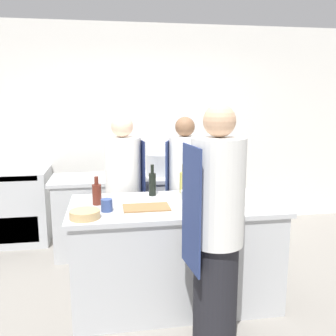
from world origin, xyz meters
TOP-DOWN VIEW (x-y plane):
  - ground_plane at (0.00, 0.00)m, footprint 16.00×16.00m
  - wall_back at (0.00, 2.13)m, footprint 8.00×0.06m
  - prep_counter at (0.00, 0.00)m, footprint 1.82×0.90m
  - pass_counter at (-0.17, 1.22)m, footprint 2.11×0.66m
  - oven_range at (-1.81, 1.74)m, footprint 0.98×0.69m
  - chef_at_prep_near at (0.16, -0.72)m, footprint 0.40×0.38m
  - chef_at_stove at (-0.40, 0.76)m, footprint 0.41×0.39m
  - chef_at_pass_far at (0.22, 0.64)m, footprint 0.38×0.37m
  - bottle_olive_oil at (0.15, 0.34)m, footprint 0.08×0.08m
  - bottle_vinegar at (0.46, -0.02)m, footprint 0.08×0.08m
  - bottle_wine at (-0.16, 0.30)m, footprint 0.07×0.07m
  - bottle_cooking_oil at (-0.67, 0.08)m, footprint 0.08×0.08m
  - bottle_sauce at (0.10, -0.31)m, footprint 0.07×0.07m
  - bottle_water at (0.39, 0.08)m, footprint 0.08×0.08m
  - bowl_mixing_large at (0.34, -0.27)m, footprint 0.22×0.22m
  - bowl_prep_small at (-0.75, -0.29)m, footprint 0.23×0.23m
  - bowl_ceramic_blue at (0.54, 0.20)m, footprint 0.27×0.27m
  - bowl_wooden_salad at (0.20, 0.14)m, footprint 0.24×0.24m
  - cup at (-0.59, -0.13)m, footprint 0.09×0.09m
  - cutting_board at (-0.26, -0.10)m, footprint 0.39×0.24m
  - stockpot at (0.04, 1.23)m, footprint 0.31×0.31m

SIDE VIEW (x-z plane):
  - ground_plane at x=0.00m, z-range 0.00..0.00m
  - prep_counter at x=0.00m, z-range 0.00..0.91m
  - pass_counter at x=-0.17m, z-range 0.00..0.91m
  - oven_range at x=-1.81m, z-range 0.00..0.92m
  - chef_at_stove at x=-0.40m, z-range 0.00..1.64m
  - chef_at_pass_far at x=0.22m, z-range 0.01..1.63m
  - chef_at_prep_near at x=0.16m, z-range 0.00..1.78m
  - cutting_board at x=-0.26m, z-range 0.91..0.92m
  - bowl_prep_small at x=-0.75m, z-range 0.91..0.97m
  - bowl_mixing_large at x=0.34m, z-range 0.91..0.98m
  - bowl_wooden_salad at x=0.20m, z-range 0.91..0.98m
  - bowl_ceramic_blue at x=0.54m, z-range 0.91..0.98m
  - cup at x=-0.59m, z-range 0.91..1.01m
  - bottle_vinegar at x=0.46m, z-range 0.88..1.11m
  - bottle_water at x=0.39m, z-range 0.88..1.13m
  - bottle_cooking_oil at x=-0.67m, z-range 0.88..1.13m
  - bottle_olive_oil at x=0.15m, z-range 0.88..1.16m
  - bottle_wine at x=-0.16m, z-range 0.88..1.17m
  - bottle_sauce at x=0.10m, z-range 0.88..1.19m
  - stockpot at x=0.04m, z-range 0.91..1.16m
  - wall_back at x=0.00m, z-range 0.00..2.80m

